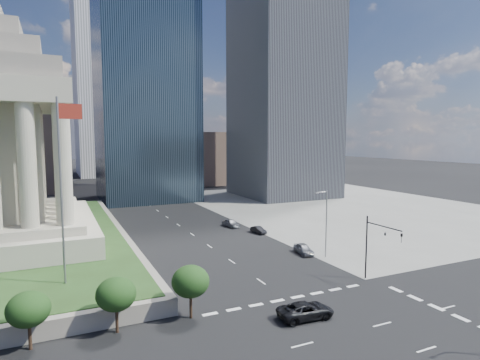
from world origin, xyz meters
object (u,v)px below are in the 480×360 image
parked_sedan_far (231,223)px  flagpole (62,181)px  pickup_truck (306,310)px  traffic_signal_ne (377,241)px  parked_sedan_near (304,249)px  parked_sedan_mid (258,230)px  street_lamp_north (325,220)px

parked_sedan_far → flagpole: bearing=-148.7°
pickup_truck → traffic_signal_ne: bearing=-67.2°
pickup_truck → parked_sedan_near: (12.31, 18.61, -0.01)m
flagpole → parked_sedan_far: flagpole is taller
parked_sedan_far → parked_sedan_mid: bearing=-79.2°
parked_sedan_mid → parked_sedan_far: parked_sedan_far is taller
street_lamp_north → parked_sedan_far: (-4.33, 24.80, -4.89)m
street_lamp_north → pickup_truck: size_ratio=1.76×
pickup_truck → parked_sedan_near: size_ratio=1.25×
street_lamp_north → parked_sedan_near: bearing=123.2°
parked_sedan_near → parked_sedan_mid: parked_sedan_near is taller
flagpole → parked_sedan_near: bearing=6.5°
pickup_truck → parked_sedan_far: bearing=-9.5°
parked_sedan_mid → parked_sedan_far: bearing=102.1°
flagpole → pickup_truck: flagpole is taller
parked_sedan_mid → street_lamp_north: bearing=-91.4°
flagpole → parked_sedan_near: 35.74m
traffic_signal_ne → parked_sedan_mid: (-1.00, 29.02, -4.63)m
pickup_truck → parked_sedan_mid: 35.71m
parked_sedan_mid → parked_sedan_far: (-2.50, 7.09, 0.16)m
traffic_signal_ne → pickup_truck: traffic_signal_ne is taller
street_lamp_north → parked_sedan_near: 5.92m
street_lamp_north → pickup_truck: (-14.14, -15.81, -4.87)m
parked_sedan_near → parked_sedan_far: parked_sedan_near is taller
street_lamp_north → parked_sedan_far: 25.65m
flagpole → street_lamp_north: (35.16, 1.00, -7.45)m
parked_sedan_near → parked_sedan_far: bearing=106.0°
traffic_signal_ne → street_lamp_north: (0.83, 11.30, 0.41)m
parked_sedan_near → parked_sedan_far: size_ratio=1.01×
parked_sedan_mid → pickup_truck: bearing=-117.5°
flagpole → parked_sedan_far: 42.05m
flagpole → street_lamp_north: flagpole is taller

